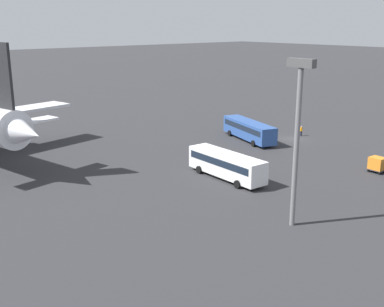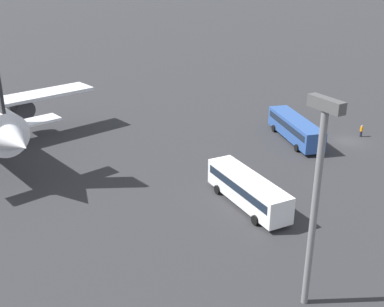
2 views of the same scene
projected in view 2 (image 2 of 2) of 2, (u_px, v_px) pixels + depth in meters
ground_plane at (348, 141)px, 67.96m from camera, size 600.00×600.00×0.00m
shuttle_bus_near at (295, 127)px, 67.61m from camera, size 13.20×6.46×3.20m
shuttle_bus_far at (248, 189)px, 49.95m from camera, size 12.04×3.70×3.25m
worker_person at (361, 131)px, 69.32m from camera, size 0.38×0.38×1.74m
light_pole at (317, 184)px, 32.75m from camera, size 2.80×0.70×16.06m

